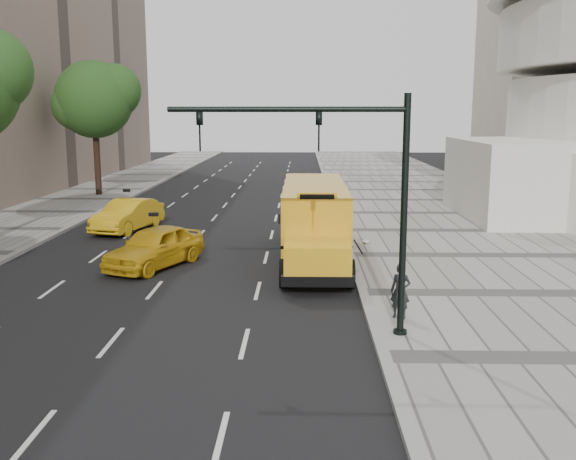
{
  "coord_description": "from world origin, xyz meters",
  "views": [
    {
      "loc": [
        3.99,
        -25.85,
        5.94
      ],
      "look_at": [
        3.5,
        -4.0,
        1.9
      ],
      "focal_mm": 40.0,
      "sensor_mm": 36.0,
      "label": 1
    }
  ],
  "objects_px": {
    "taxi_near": "(155,247)",
    "traffic_signal": "(349,185)",
    "tree_c": "(95,99)",
    "pedestrian": "(400,291)",
    "taxi_far": "(128,215)",
    "school_bus": "(315,214)"
  },
  "relations": [
    {
      "from": "tree_c",
      "to": "taxi_near",
      "type": "height_order",
      "value": "tree_c"
    },
    {
      "from": "tree_c",
      "to": "school_bus",
      "type": "distance_m",
      "value": 24.58
    },
    {
      "from": "tree_c",
      "to": "pedestrian",
      "type": "distance_m",
      "value": 32.9
    },
    {
      "from": "school_bus",
      "to": "taxi_far",
      "type": "height_order",
      "value": "school_bus"
    },
    {
      "from": "taxi_far",
      "to": "taxi_near",
      "type": "bearing_deg",
      "value": -53.2
    },
    {
      "from": "school_bus",
      "to": "traffic_signal",
      "type": "xyz_separation_m",
      "value": [
        0.69,
        -9.87,
        2.33
      ]
    },
    {
      "from": "pedestrian",
      "to": "traffic_signal",
      "type": "xyz_separation_m",
      "value": [
        -1.59,
        -1.33,
        3.16
      ]
    },
    {
      "from": "tree_c",
      "to": "taxi_far",
      "type": "xyz_separation_m",
      "value": [
        5.58,
        -13.3,
        -6.03
      ]
    },
    {
      "from": "school_bus",
      "to": "taxi_far",
      "type": "relative_size",
      "value": 2.4
    },
    {
      "from": "taxi_near",
      "to": "pedestrian",
      "type": "distance_m",
      "value": 10.69
    },
    {
      "from": "tree_c",
      "to": "pedestrian",
      "type": "bearing_deg",
      "value": -57.93
    },
    {
      "from": "school_bus",
      "to": "taxi_far",
      "type": "bearing_deg",
      "value": 149.06
    },
    {
      "from": "pedestrian",
      "to": "traffic_signal",
      "type": "bearing_deg",
      "value": -118.18
    },
    {
      "from": "taxi_near",
      "to": "traffic_signal",
      "type": "distance_m",
      "value": 10.93
    },
    {
      "from": "taxi_near",
      "to": "taxi_far",
      "type": "relative_size",
      "value": 0.98
    },
    {
      "from": "taxi_far",
      "to": "traffic_signal",
      "type": "height_order",
      "value": "traffic_signal"
    },
    {
      "from": "tree_c",
      "to": "taxi_near",
      "type": "relative_size",
      "value": 2.01
    },
    {
      "from": "pedestrian",
      "to": "traffic_signal",
      "type": "distance_m",
      "value": 3.78
    },
    {
      "from": "taxi_near",
      "to": "pedestrian",
      "type": "height_order",
      "value": "pedestrian"
    },
    {
      "from": "traffic_signal",
      "to": "taxi_far",
      "type": "bearing_deg",
      "value": 122.93
    },
    {
      "from": "tree_c",
      "to": "pedestrian",
      "type": "relative_size",
      "value": 6.01
    },
    {
      "from": "taxi_far",
      "to": "tree_c",
      "type": "bearing_deg",
      "value": 127.4
    }
  ]
}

